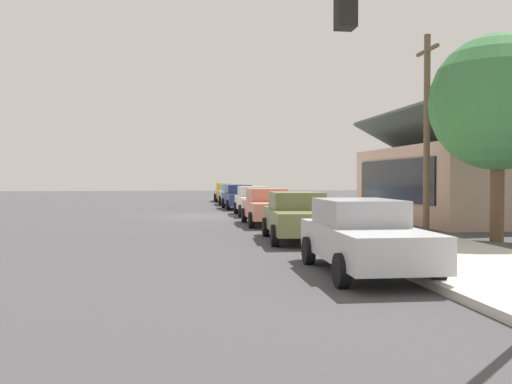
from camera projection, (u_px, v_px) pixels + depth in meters
name	position (u px, v px, depth m)	size (l,w,h in m)	color
ground_plane	(202.00, 216.00, 30.68)	(120.00, 120.00, 0.00)	#424244
sidewalk_curb	(304.00, 214.00, 31.40)	(60.00, 4.20, 0.16)	beige
car_mustard	(226.00, 192.00, 49.82)	(4.42, 2.04, 1.59)	gold
car_skyblue	(232.00, 194.00, 43.84)	(4.94, 2.15, 1.59)	#8CB7E0
car_navy	(239.00, 197.00, 37.69)	(4.70, 2.07, 1.59)	navy
car_ivory	(254.00, 200.00, 31.48)	(4.83, 2.00, 1.59)	silver
car_coral	(268.00, 206.00, 25.16)	(4.87, 2.05, 1.59)	#EA8C75
car_olive	(298.00, 216.00, 18.87)	(4.91, 2.28, 1.59)	olive
car_silver	(363.00, 235.00, 12.42)	(4.82, 2.10, 1.59)	silver
storefront_building	(453.00, 181.00, 27.61)	(12.15, 6.36, 5.26)	tan
shade_tree	(498.00, 103.00, 18.49)	(4.40, 4.40, 6.72)	brown
traffic_light_main	(460.00, 69.00, 7.41)	(0.37, 2.79, 5.20)	#383833
utility_pole_wooden	(427.00, 129.00, 21.71)	(1.80, 0.24, 7.50)	brown
fire_hydrant_red	(266.00, 203.00, 35.67)	(0.22, 0.22, 0.71)	red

